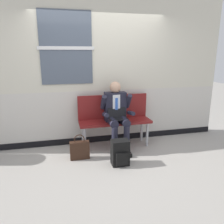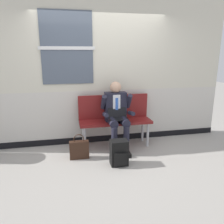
{
  "view_description": "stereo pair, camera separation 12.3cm",
  "coord_description": "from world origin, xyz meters",
  "px_view_note": "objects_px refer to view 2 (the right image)",
  "views": [
    {
      "loc": [
        -0.82,
        -3.74,
        1.78
      ],
      "look_at": [
        0.11,
        0.05,
        0.75
      ],
      "focal_mm": 35.8,
      "sensor_mm": 36.0,
      "label": 1
    },
    {
      "loc": [
        -0.7,
        -3.77,
        1.78
      ],
      "look_at": [
        0.11,
        0.05,
        0.75
      ],
      "focal_mm": 35.8,
      "sensor_mm": 36.0,
      "label": 2
    }
  ],
  "objects_px": {
    "backpack": "(119,153)",
    "handbag": "(79,149)",
    "bench_with_person": "(115,116)",
    "person_seated": "(117,114)"
  },
  "relations": [
    {
      "from": "bench_with_person",
      "to": "handbag",
      "type": "xyz_separation_m",
      "value": [
        -0.74,
        -0.49,
        -0.42
      ]
    },
    {
      "from": "person_seated",
      "to": "handbag",
      "type": "height_order",
      "value": "person_seated"
    },
    {
      "from": "person_seated",
      "to": "handbag",
      "type": "xyz_separation_m",
      "value": [
        -0.74,
        -0.28,
        -0.52
      ]
    },
    {
      "from": "bench_with_person",
      "to": "backpack",
      "type": "height_order",
      "value": "bench_with_person"
    },
    {
      "from": "backpack",
      "to": "handbag",
      "type": "relative_size",
      "value": 0.94
    },
    {
      "from": "backpack",
      "to": "handbag",
      "type": "distance_m",
      "value": 0.72
    },
    {
      "from": "handbag",
      "to": "bench_with_person",
      "type": "bearing_deg",
      "value": 33.52
    },
    {
      "from": "bench_with_person",
      "to": "person_seated",
      "type": "height_order",
      "value": "person_seated"
    },
    {
      "from": "backpack",
      "to": "handbag",
      "type": "xyz_separation_m",
      "value": [
        -0.62,
        0.36,
        -0.04
      ]
    },
    {
      "from": "backpack",
      "to": "bench_with_person",
      "type": "bearing_deg",
      "value": 82.39
    }
  ]
}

